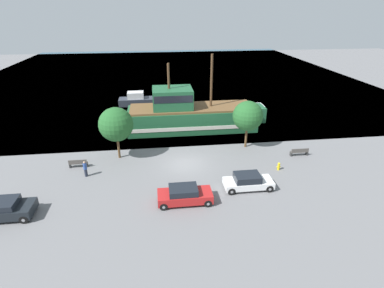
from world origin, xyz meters
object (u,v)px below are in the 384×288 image
moored_boat_dockside (241,107)px  parked_car_curb_front (185,195)px  parked_car_curb_rear (5,209)px  bench_promenade_west (299,152)px  pedestrian_walking_near (85,169)px  fire_hydrant (279,166)px  pirate_ship (190,114)px  moored_boat_outer (138,100)px  parked_car_curb_mid (248,181)px  bench_promenade_east (78,163)px

moored_boat_dockside → parked_car_curb_front: parked_car_curb_front is taller
parked_car_curb_rear → moored_boat_dockside: bearing=43.1°
bench_promenade_west → pedestrian_walking_near: size_ratio=1.22×
parked_car_curb_front → bench_promenade_west: bearing=27.8°
parked_car_curb_rear → pedestrian_walking_near: size_ratio=2.58×
parked_car_curb_front → fire_hydrant: size_ratio=5.60×
pirate_ship → parked_car_curb_front: size_ratio=3.99×
bench_promenade_west → pedestrian_walking_near: pedestrian_walking_near is taller
pirate_ship → moored_boat_dockside: 10.82m
parked_car_curb_front → bench_promenade_west: 14.30m
fire_hydrant → bench_promenade_west: bench_promenade_west is taller
pirate_ship → moored_boat_outer: bearing=121.7°
pirate_ship → parked_car_curb_front: (-2.25, -15.57, -1.22)m
parked_car_curb_front → parked_car_curb_rear: 13.21m
pirate_ship → parked_car_curb_mid: bearing=-77.0°
moored_boat_outer → parked_car_curb_front: moored_boat_outer is taller
bench_promenade_east → parked_car_curb_front: bearing=-35.7°
moored_boat_dockside → moored_boat_outer: size_ratio=1.07×
fire_hydrant → bench_promenade_west: bearing=38.3°
parked_car_curb_rear → bench_promenade_east: parked_car_curb_rear is taller
bench_promenade_east → pedestrian_walking_near: (1.07, -1.81, 0.32)m
fire_hydrant → bench_promenade_east: (-18.99, 2.83, 0.03)m
pirate_ship → parked_car_curb_mid: size_ratio=4.13×
moored_boat_outer → bench_promenade_east: (-4.96, -19.80, -0.33)m
pirate_ship → fire_hydrant: 13.61m
moored_boat_outer → pedestrian_walking_near: moored_boat_outer is taller
pirate_ship → parked_car_curb_rear: (-15.46, -15.79, -1.20)m
parked_car_curb_front → bench_promenade_west: (12.65, 6.66, -0.25)m
bench_promenade_east → moored_boat_dockside: bearing=36.9°
pirate_ship → pedestrian_walking_near: (-10.79, -10.47, -1.15)m
parked_car_curb_front → fire_hydrant: bearing=23.5°
parked_car_curb_front → parked_car_curb_mid: bearing=13.6°
bench_promenade_west → parked_car_curb_mid: bearing=-143.2°
bench_promenade_west → pedestrian_walking_near: 21.25m
fire_hydrant → bench_promenade_east: 19.20m
moored_boat_dockside → bench_promenade_west: size_ratio=3.55×
bench_promenade_east → moored_boat_outer: bearing=75.9°
parked_car_curb_rear → bench_promenade_west: 26.76m
parked_car_curb_rear → pedestrian_walking_near: bearing=48.7°
parked_car_curb_mid → parked_car_curb_rear: bearing=-175.2°
pirate_ship → parked_car_curb_mid: 14.65m
moored_boat_outer → parked_car_curb_rear: (-8.57, -26.93, -0.06)m
parked_car_curb_mid → bench_promenade_east: size_ratio=2.42×
moored_boat_outer → pedestrian_walking_near: 21.96m
parked_car_curb_front → pedestrian_walking_near: (-8.54, 5.09, 0.07)m
parked_car_curb_rear → pedestrian_walking_near: 7.08m
moored_boat_outer → parked_car_curb_rear: moored_boat_outer is taller
moored_boat_outer → bench_promenade_east: 20.42m
moored_boat_outer → parked_car_curb_mid: moored_boat_outer is taller
parked_car_curb_mid → bench_promenade_east: 16.13m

